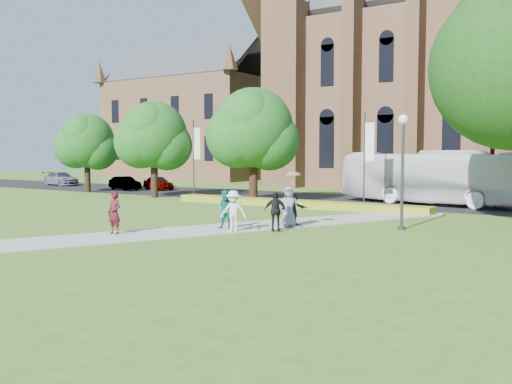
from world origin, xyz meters
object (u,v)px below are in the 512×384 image
Objects in this scene: tour_coach at (434,178)px; car_2 at (61,179)px; car_1 at (125,183)px; pedestrian_0 at (114,213)px; streetlamp at (403,158)px; car_0 at (158,183)px.

tour_coach is 2.65× the size of car_2.
car_1 is (-28.23, -1.16, -1.19)m from tour_coach.
tour_coach is at bearing -80.60° from car_2.
tour_coach reaches higher than car_1.
tour_coach is 28.28m from car_1.
tour_coach is 7.19× the size of pedestrian_0.
tour_coach is at bearing 100.11° from streetlamp.
car_0 is (-28.25, 14.04, -2.62)m from streetlamp.
car_0 is 0.78× the size of car_2.
pedestrian_0 is at bearing -114.30° from car_2.
car_0 is 3.07m from car_1.
car_1 is at bearing 150.12° from car_0.
streetlamp is 32.98m from car_1.
tour_coach is at bearing 66.01° from pedestrian_0.
tour_coach is 3.39× the size of car_0.
pedestrian_0 reaches higher than car_2.
streetlamp is 13.04m from pedestrian_0.
pedestrian_0 is (-7.35, -21.61, -0.89)m from tour_coach.
car_2 is at bearing 95.56° from car_1.
car_1 is at bearing 130.38° from pedestrian_0.
car_1 is 11.50m from car_2.
car_1 is 2.11× the size of pedestrian_0.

